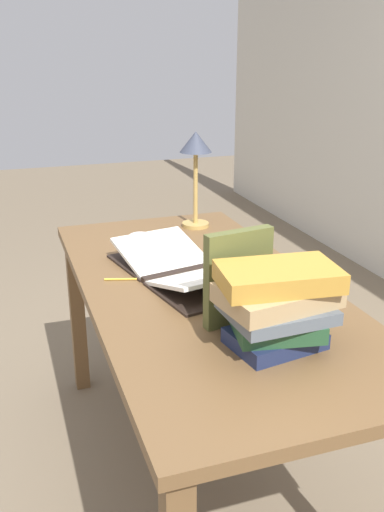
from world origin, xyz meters
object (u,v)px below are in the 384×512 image
object	(u,v)px
book_stack_tall	(277,304)
coffee_mug	(140,245)
open_book	(180,268)
pencil	(130,279)
reading_lamp	(196,155)
book_standing_upright	(239,277)

from	to	relation	value
book_stack_tall	coffee_mug	bearing A→B (deg)	-167.61
open_book	pencil	world-z (taller)	open_book
reading_lamp	open_book	bearing A→B (deg)	-24.36
open_book	coffee_mug	size ratio (longest dim) A/B	6.20
book_standing_upright	coffee_mug	size ratio (longest dim) A/B	2.65
open_book	book_standing_upright	distance (m)	0.40
book_standing_upright	open_book	bearing A→B (deg)	177.89
book_stack_tall	pencil	xyz separation A→B (m)	(-0.54, -0.25, -0.11)
reading_lamp	pencil	world-z (taller)	reading_lamp
coffee_mug	pencil	size ratio (longest dim) A/B	0.61
reading_lamp	coffee_mug	xyz separation A→B (m)	(0.28, -0.31, -0.26)
book_stack_tall	book_standing_upright	bearing A→B (deg)	-166.62
book_standing_upright	pencil	bearing A→B (deg)	-160.25
reading_lamp	pencil	size ratio (longest dim) A/B	2.41
open_book	coffee_mug	bearing A→B (deg)	-171.27
open_book	book_standing_upright	xyz separation A→B (m)	(0.38, 0.05, 0.11)
reading_lamp	coffee_mug	world-z (taller)	reading_lamp
open_book	book_stack_tall	world-z (taller)	book_stack_tall
book_stack_tall	coffee_mug	xyz separation A→B (m)	(-0.75, -0.16, -0.07)
coffee_mug	reading_lamp	bearing A→B (deg)	132.46
pencil	book_standing_upright	bearing A→B (deg)	28.76
book_stack_tall	coffee_mug	distance (m)	0.77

